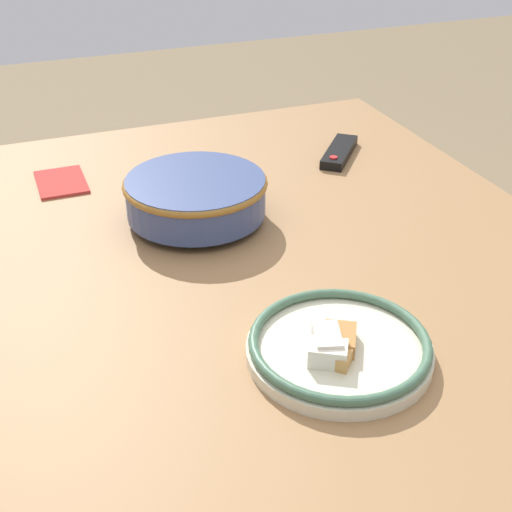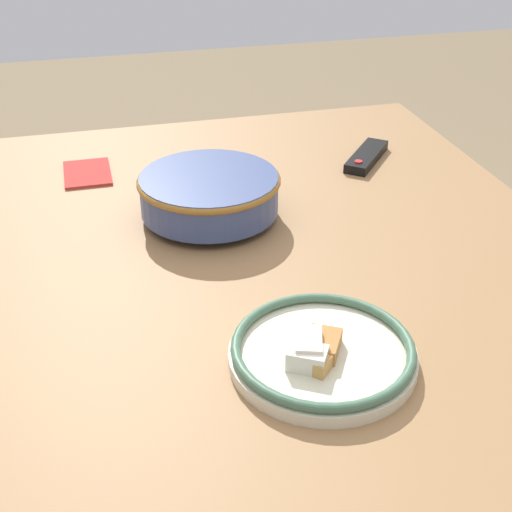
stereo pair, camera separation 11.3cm
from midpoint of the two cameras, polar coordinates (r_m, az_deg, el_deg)
The scene contains 5 objects.
dining_table at distance 1.25m, azimuth -2.16°, elevation -2.76°, with size 1.35×1.10×0.71m.
noodle_bowl at distance 1.31m, azimuth -7.31°, elevation 4.72°, with size 0.26×0.26×0.09m.
food_plate at distance 0.98m, azimuth 3.11°, elevation -7.46°, with size 0.26×0.26×0.05m.
tv_remote at distance 1.60m, azimuth 4.66°, elevation 8.24°, with size 0.16×0.15×0.02m.
folded_napkin at distance 1.54m, azimuth -17.38°, elevation 5.62°, with size 0.14×0.10×0.01m.
Camera 1 is at (0.97, -0.38, 1.34)m, focal length 50.00 mm.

